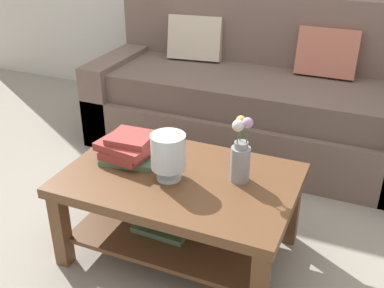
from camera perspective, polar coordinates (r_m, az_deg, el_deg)
The scene contains 6 objects.
ground_plane at distance 2.81m, azimuth 0.29°, elevation -7.89°, with size 10.00×10.00×0.00m, color gray.
couch at distance 3.41m, azimuth 7.47°, elevation 5.49°, with size 2.27×0.90×1.06m.
coffee_table at distance 2.32m, azimuth -1.59°, elevation -6.64°, with size 1.11×0.72×0.46m.
book_stack_main at distance 2.37m, azimuth -7.72°, elevation -0.51°, with size 0.32×0.25×0.14m.
glass_hurricane_vase at distance 2.17m, azimuth -2.90°, elevation -1.11°, with size 0.16×0.16×0.23m.
flower_pitcher at distance 2.16m, azimuth 5.92°, elevation -1.39°, with size 0.09×0.09×0.32m.
Camera 1 is at (0.89, -2.12, 1.63)m, focal length 43.84 mm.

